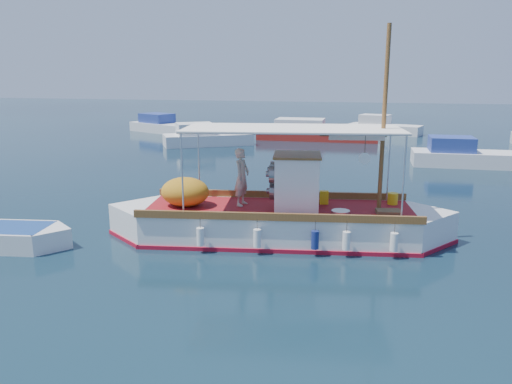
# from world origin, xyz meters

# --- Properties ---
(ground) EXTENTS (160.00, 160.00, 0.00)m
(ground) POSITION_xyz_m (0.00, 0.00, 0.00)
(ground) COLOR black
(ground) RESTS_ON ground
(fishing_caique) EXTENTS (10.59, 4.03, 6.54)m
(fishing_caique) POSITION_xyz_m (0.09, 0.01, 0.57)
(fishing_caique) COLOR white
(fishing_caique) RESTS_ON ground
(bg_boat_nw) EXTENTS (6.58, 5.18, 1.80)m
(bg_boat_nw) POSITION_xyz_m (-9.05, 19.25, 0.49)
(bg_boat_nw) COLOR silver
(bg_boat_nw) RESTS_ON ground
(bg_boat_n) EXTENTS (9.20, 2.89, 1.80)m
(bg_boat_n) POSITION_xyz_m (-1.92, 24.25, 0.49)
(bg_boat_n) COLOR maroon
(bg_boat_n) RESTS_ON ground
(bg_boat_ne) EXTENTS (5.88, 2.37, 1.80)m
(bg_boat_ne) POSITION_xyz_m (7.62, 14.83, 0.49)
(bg_boat_ne) COLOR silver
(bg_boat_ne) RESTS_ON ground
(bg_boat_far_w) EXTENTS (7.34, 5.15, 1.80)m
(bg_boat_far_w) POSITION_xyz_m (-15.42, 26.22, 0.49)
(bg_boat_far_w) COLOR silver
(bg_boat_far_w) RESTS_ON ground
(bg_boat_far_n) EXTENTS (6.31, 3.70, 1.80)m
(bg_boat_far_n) POSITION_xyz_m (3.28, 29.63, 0.49)
(bg_boat_far_n) COLOR silver
(bg_boat_far_n) RESTS_ON ground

